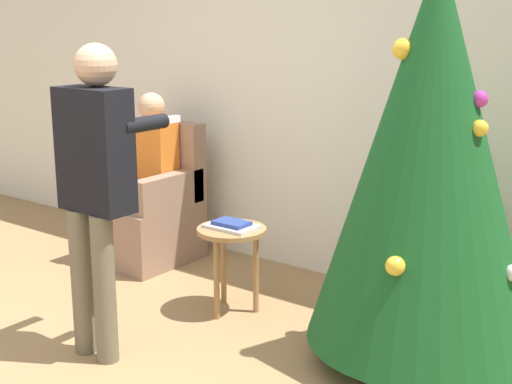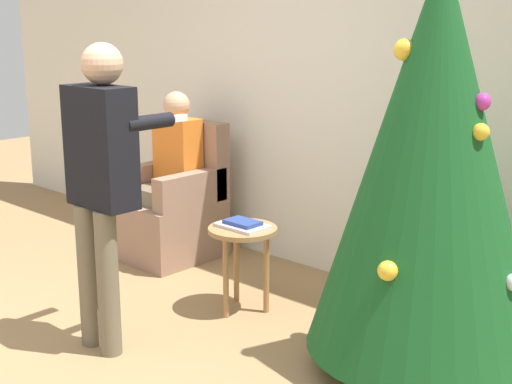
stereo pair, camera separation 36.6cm
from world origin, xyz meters
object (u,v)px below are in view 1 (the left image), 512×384
Objects in this scene: armchair at (150,213)px; side_stool at (232,242)px; person_standing at (96,175)px; person_seated at (146,170)px; christmas_tree at (429,155)px.

armchair reaches higher than side_stool.
armchair is 0.62× the size of person_standing.
person_seated is at bearing 161.24° from side_stool.
person_seated is (-2.36, 0.32, -0.44)m from christmas_tree.
armchair is 1.21m from side_stool.
person_standing is at bearing -146.89° from christmas_tree.
side_stool is (1.13, -0.38, -0.24)m from person_seated.
side_stool is (-1.23, -0.07, -0.68)m from christmas_tree.
christmas_tree is 2.51m from armchair.
person_standing is at bearing -54.36° from armchair.
armchair is at bearing 90.00° from person_seated.
person_seated is (0.00, -0.03, 0.34)m from armchair.
person_standing is 1.05m from side_stool.
christmas_tree is 2.42m from person_seated.
person_standing reaches higher than armchair.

